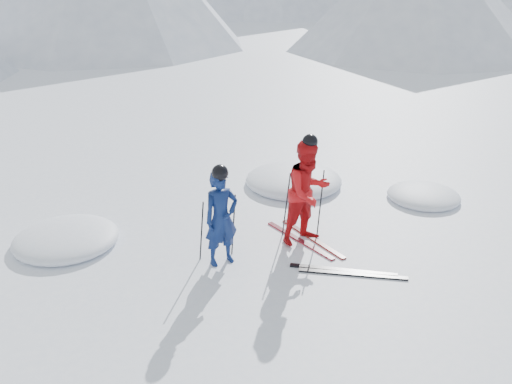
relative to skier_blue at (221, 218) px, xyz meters
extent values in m
plane|color=white|center=(2.63, -0.30, -0.79)|extent=(160.00, 160.00, 0.00)
imported|color=#0D1F53|center=(0.00, 0.00, 0.00)|extent=(0.66, 0.53, 1.59)
imported|color=red|center=(1.58, 0.36, 0.13)|extent=(1.08, 0.96, 1.84)
cylinder|color=black|center=(-0.30, 0.15, -0.26)|extent=(0.11, 0.08, 1.06)
cylinder|color=black|center=(0.25, 0.25, -0.26)|extent=(0.11, 0.07, 1.06)
cylinder|color=black|center=(1.28, 0.61, -0.18)|extent=(0.12, 0.10, 1.22)
cylinder|color=black|center=(1.88, 0.51, -0.18)|extent=(0.12, 0.09, 1.23)
cube|color=black|center=(1.46, 0.36, -0.78)|extent=(0.72, 1.61, 0.03)
cube|color=black|center=(1.70, 0.36, -0.78)|extent=(0.61, 1.64, 0.03)
cube|color=black|center=(1.80, -0.77, -0.78)|extent=(1.57, 0.82, 0.03)
cube|color=black|center=(1.90, -0.92, -0.78)|extent=(1.59, 0.77, 0.03)
ellipsoid|color=white|center=(-2.51, 1.32, -0.79)|extent=(1.81, 1.81, 0.40)
ellipsoid|color=white|center=(4.54, 1.45, -0.79)|extent=(1.49, 1.49, 0.33)
ellipsoid|color=white|center=(2.18, 2.88, -0.79)|extent=(2.12, 2.12, 0.47)
camera|label=1|loc=(-1.43, -7.60, 3.76)|focal=38.00mm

